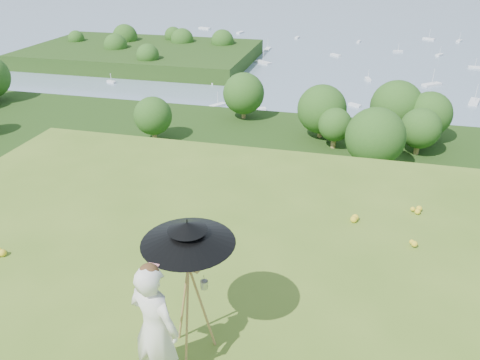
% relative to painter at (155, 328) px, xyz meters
% --- Properties ---
extents(forest_slope, '(140.00, 56.00, 22.00)m').
position_rel_painter_xyz_m(forest_slope, '(0.60, 35.34, -29.86)').
color(forest_slope, '#1C3B10').
rests_on(forest_slope, bay_water).
extents(shoreline_tier, '(170.00, 28.00, 8.00)m').
position_rel_painter_xyz_m(shoreline_tier, '(0.60, 75.34, -36.86)').
color(shoreline_tier, '#676152').
rests_on(shoreline_tier, bay_water).
extents(bay_water, '(700.00, 700.00, 0.00)m').
position_rel_painter_xyz_m(bay_water, '(0.60, 240.34, -34.86)').
color(bay_water, '#7692A9').
rests_on(bay_water, ground).
extents(peninsula, '(90.00, 60.00, 12.00)m').
position_rel_painter_xyz_m(peninsula, '(-74.40, 155.34, -29.86)').
color(peninsula, '#1C3B10').
rests_on(peninsula, bay_water).
extents(slope_trees, '(110.00, 50.00, 6.00)m').
position_rel_painter_xyz_m(slope_trees, '(0.60, 35.34, -15.86)').
color(slope_trees, '#215218').
rests_on(slope_trees, forest_slope).
extents(harbor_town, '(110.00, 22.00, 5.00)m').
position_rel_painter_xyz_m(harbor_town, '(0.60, 75.34, -30.36)').
color(harbor_town, silver).
rests_on(harbor_town, shoreline_tier).
extents(moored_boats, '(140.00, 140.00, 0.70)m').
position_rel_painter_xyz_m(moored_boats, '(-11.90, 161.34, -34.51)').
color(moored_boats, white).
rests_on(moored_boats, bay_water).
extents(wildflowers, '(10.00, 10.50, 0.12)m').
position_rel_painter_xyz_m(wildflowers, '(0.60, 0.59, -0.80)').
color(wildflowers, yellow).
rests_on(wildflowers, ground).
extents(painter, '(0.72, 0.58, 1.73)m').
position_rel_painter_xyz_m(painter, '(0.00, 0.00, 0.00)').
color(painter, white).
rests_on(painter, ground).
extents(field_easel, '(0.74, 0.74, 1.64)m').
position_rel_painter_xyz_m(field_easel, '(0.22, 0.57, -0.04)').
color(field_easel, '#9F7A43').
rests_on(field_easel, ground).
extents(sun_umbrella, '(1.31, 1.31, 0.61)m').
position_rel_painter_xyz_m(sun_umbrella, '(0.22, 0.60, 0.79)').
color(sun_umbrella, black).
rests_on(sun_umbrella, field_easel).
extents(painter_cap, '(0.23, 0.27, 0.10)m').
position_rel_painter_xyz_m(painter_cap, '(0.00, 0.00, 0.81)').
color(painter_cap, '#E27C82').
rests_on(painter_cap, painter).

